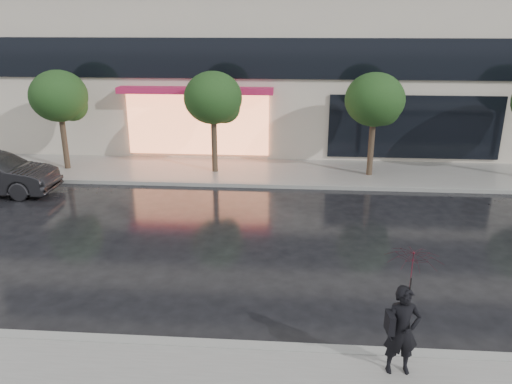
# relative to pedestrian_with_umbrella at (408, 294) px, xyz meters

# --- Properties ---
(ground) EXTENTS (120.00, 120.00, 0.00)m
(ground) POSITION_rel_pedestrian_with_umbrella_xyz_m (-1.95, 1.50, -1.60)
(ground) COLOR black
(ground) RESTS_ON ground
(sidewalk_far) EXTENTS (60.00, 3.50, 0.12)m
(sidewalk_far) POSITION_rel_pedestrian_with_umbrella_xyz_m (-1.95, 11.75, -1.54)
(sidewalk_far) COLOR slate
(sidewalk_far) RESTS_ON ground
(curb_near) EXTENTS (60.00, 0.25, 0.14)m
(curb_near) POSITION_rel_pedestrian_with_umbrella_xyz_m (-1.95, 0.50, -1.53)
(curb_near) COLOR gray
(curb_near) RESTS_ON ground
(curb_far) EXTENTS (60.00, 0.25, 0.14)m
(curb_far) POSITION_rel_pedestrian_with_umbrella_xyz_m (-1.95, 10.00, -1.53)
(curb_far) COLOR gray
(curb_far) RESTS_ON ground
(tree_far_west) EXTENTS (2.20, 2.20, 3.99)m
(tree_far_west) POSITION_rel_pedestrian_with_umbrella_xyz_m (-10.89, 11.53, 1.32)
(tree_far_west) COLOR #33261C
(tree_far_west) RESTS_ON ground
(tree_mid_west) EXTENTS (2.20, 2.20, 3.99)m
(tree_mid_west) POSITION_rel_pedestrian_with_umbrella_xyz_m (-4.89, 11.53, 1.32)
(tree_mid_west) COLOR #33261C
(tree_mid_west) RESTS_ON ground
(tree_mid_east) EXTENTS (2.20, 2.20, 3.99)m
(tree_mid_east) POSITION_rel_pedestrian_with_umbrella_xyz_m (1.11, 11.53, 1.32)
(tree_mid_east) COLOR #33261C
(tree_mid_east) RESTS_ON ground
(pedestrian_with_umbrella) EXTENTS (0.97, 0.99, 2.26)m
(pedestrian_with_umbrella) POSITION_rel_pedestrian_with_umbrella_xyz_m (0.00, 0.00, 0.00)
(pedestrian_with_umbrella) COLOR black
(pedestrian_with_umbrella) RESTS_ON sidewalk_near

